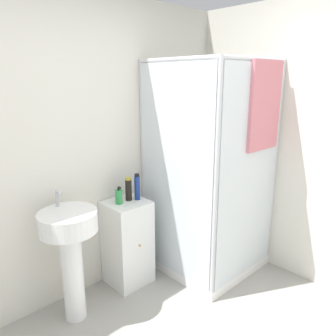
{
  "coord_description": "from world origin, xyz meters",
  "views": [
    {
      "loc": [
        -1.14,
        -0.71,
        1.84
      ],
      "look_at": [
        0.59,
        1.12,
        1.14
      ],
      "focal_mm": 35.0,
      "sensor_mm": 36.0,
      "label": 1
    }
  ],
  "objects_px": {
    "soap_dispenser": "(119,197)",
    "shampoo_bottle_tall_black": "(128,189)",
    "sink": "(70,244)",
    "shampoo_bottle_blue": "(137,187)"
  },
  "relations": [
    {
      "from": "sink",
      "to": "soap_dispenser",
      "type": "xyz_separation_m",
      "value": [
        0.53,
        0.11,
        0.22
      ]
    },
    {
      "from": "sink",
      "to": "shampoo_bottle_blue",
      "type": "xyz_separation_m",
      "value": [
        0.71,
        0.08,
        0.27
      ]
    },
    {
      "from": "sink",
      "to": "soap_dispenser",
      "type": "distance_m",
      "value": 0.58
    },
    {
      "from": "shampoo_bottle_blue",
      "to": "soap_dispenser",
      "type": "bearing_deg",
      "value": 171.26
    },
    {
      "from": "soap_dispenser",
      "to": "shampoo_bottle_tall_black",
      "type": "height_order",
      "value": "shampoo_bottle_tall_black"
    },
    {
      "from": "soap_dispenser",
      "to": "shampoo_bottle_blue",
      "type": "relative_size",
      "value": 0.65
    },
    {
      "from": "sink",
      "to": "soap_dispenser",
      "type": "relative_size",
      "value": 6.56
    },
    {
      "from": "soap_dispenser",
      "to": "shampoo_bottle_tall_black",
      "type": "xyz_separation_m",
      "value": [
        0.11,
        0.01,
        0.04
      ]
    },
    {
      "from": "sink",
      "to": "soap_dispenser",
      "type": "height_order",
      "value": "sink"
    },
    {
      "from": "sink",
      "to": "shampoo_bottle_blue",
      "type": "distance_m",
      "value": 0.76
    }
  ]
}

